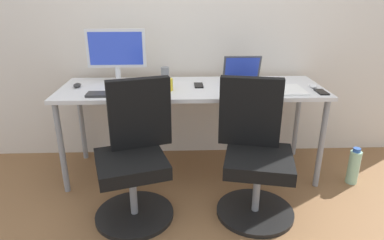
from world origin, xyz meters
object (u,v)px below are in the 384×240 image
Objects in this scene: office_chair_left at (135,158)px; office_chair_right at (255,156)px; open_laptop at (243,77)px; coffee_mug at (168,85)px; desktop_monitor at (116,52)px; water_bottle_on_floor at (354,166)px.

office_chair_right is (0.81, 0.00, 0.00)m from office_chair_left.
open_laptop reaches higher than office_chair_left.
open_laptop is at bearing 88.49° from office_chair_right.
office_chair_left is 1.12m from open_laptop.
desktop_monitor is at bearing 145.72° from coffee_mug.
desktop_monitor is at bearing 173.73° from open_laptop.
desktop_monitor is (-1.91, 0.44, 0.86)m from water_bottle_on_floor.
coffee_mug is at bearing 174.12° from water_bottle_on_floor.
desktop_monitor is at bearing 167.00° from water_bottle_on_floor.
office_chair_left is at bearing -114.60° from coffee_mug.
open_laptop is at bearing 159.48° from water_bottle_on_floor.
office_chair_right is 1.96× the size of desktop_monitor.
open_laptop is (0.83, 0.65, 0.39)m from office_chair_left.
desktop_monitor is 5.22× the size of coffee_mug.
open_laptop reaches higher than coffee_mug.
water_bottle_on_floor is at bearing -20.52° from open_laptop.
office_chair_left is 1.96× the size of desktop_monitor.
office_chair_left is 0.64m from coffee_mug.
open_laptop is (1.04, -0.11, -0.20)m from desktop_monitor.
office_chair_right is 3.03× the size of open_laptop.
coffee_mug is (-1.49, 0.15, 0.66)m from water_bottle_on_floor.
water_bottle_on_floor is (0.89, 0.32, -0.28)m from office_chair_right.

